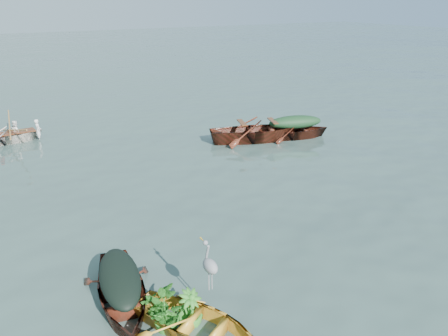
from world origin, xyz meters
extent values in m
plane|color=#384E48|center=(0.00, 0.00, 0.00)|extent=(140.00, 140.00, 0.00)
imported|color=orange|center=(-3.97, -1.89, 0.00)|extent=(2.62, 3.17, 0.78)
imported|color=#551D13|center=(-4.82, -0.52, 0.00)|extent=(1.90, 3.67, 0.86)
imported|color=#4A1F11|center=(4.34, 5.90, 0.00)|extent=(4.16, 2.31, 0.90)
imported|color=#5F2217|center=(2.83, 6.35, 0.00)|extent=(5.38, 3.14, 1.25)
imported|color=white|center=(-5.64, 10.96, 0.00)|extent=(3.69, 1.36, 0.82)
ellipsoid|color=black|center=(-4.82, -0.52, 0.63)|extent=(1.05, 2.02, 0.40)
ellipsoid|color=#15341B|center=(4.34, 5.90, 0.71)|extent=(2.29, 1.27, 0.52)
imported|color=#2B741E|center=(-4.23, -1.41, 0.69)|extent=(1.07, 1.13, 0.60)
imported|color=silver|center=(-5.64, 10.96, 0.79)|extent=(2.60, 1.17, 0.76)
camera|label=1|loc=(-6.50, -7.16, 5.29)|focal=35.00mm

